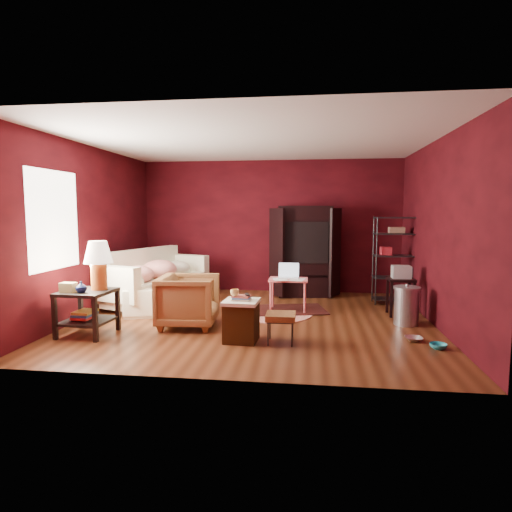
{
  "coord_description": "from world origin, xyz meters",
  "views": [
    {
      "loc": [
        0.89,
        -6.64,
        1.73
      ],
      "look_at": [
        0.0,
        0.2,
        1.0
      ],
      "focal_mm": 30.0,
      "sensor_mm": 36.0,
      "label": 1
    }
  ],
  "objects_px": {
    "armchair": "(189,298)",
    "laptop_desk": "(288,282)",
    "hamper": "(241,320)",
    "tv_armoire": "(305,249)",
    "side_table": "(93,279)",
    "wire_shelving": "(396,256)",
    "sofa": "(155,280)"
  },
  "relations": [
    {
      "from": "hamper",
      "to": "laptop_desk",
      "type": "relative_size",
      "value": 0.77
    },
    {
      "from": "side_table",
      "to": "wire_shelving",
      "type": "bearing_deg",
      "value": 29.52
    },
    {
      "from": "armchair",
      "to": "wire_shelving",
      "type": "relative_size",
      "value": 0.53
    },
    {
      "from": "hamper",
      "to": "tv_armoire",
      "type": "bearing_deg",
      "value": 76.39
    },
    {
      "from": "armchair",
      "to": "laptop_desk",
      "type": "height_order",
      "value": "armchair"
    },
    {
      "from": "sofa",
      "to": "laptop_desk",
      "type": "xyz_separation_m",
      "value": [
        2.5,
        -0.24,
        0.07
      ]
    },
    {
      "from": "side_table",
      "to": "wire_shelving",
      "type": "height_order",
      "value": "wire_shelving"
    },
    {
      "from": "armchair",
      "to": "side_table",
      "type": "relative_size",
      "value": 0.65
    },
    {
      "from": "wire_shelving",
      "to": "hamper",
      "type": "bearing_deg",
      "value": -135.52
    },
    {
      "from": "armchair",
      "to": "laptop_desk",
      "type": "xyz_separation_m",
      "value": [
        1.43,
        1.2,
        0.08
      ]
    },
    {
      "from": "laptop_desk",
      "to": "wire_shelving",
      "type": "bearing_deg",
      "value": 23.27
    },
    {
      "from": "armchair",
      "to": "hamper",
      "type": "relative_size",
      "value": 1.35
    },
    {
      "from": "hamper",
      "to": "tv_armoire",
      "type": "height_order",
      "value": "tv_armoire"
    },
    {
      "from": "laptop_desk",
      "to": "sofa",
      "type": "bearing_deg",
      "value": 174.39
    },
    {
      "from": "side_table",
      "to": "armchair",
      "type": "bearing_deg",
      "value": 24.52
    },
    {
      "from": "sofa",
      "to": "wire_shelving",
      "type": "relative_size",
      "value": 1.39
    },
    {
      "from": "laptop_desk",
      "to": "side_table",
      "type": "bearing_deg",
      "value": -146.58
    },
    {
      "from": "wire_shelving",
      "to": "sofa",
      "type": "bearing_deg",
      "value": -174.85
    },
    {
      "from": "side_table",
      "to": "hamper",
      "type": "distance_m",
      "value": 2.17
    },
    {
      "from": "armchair",
      "to": "tv_armoire",
      "type": "xyz_separation_m",
      "value": [
        1.68,
        2.59,
        0.52
      ]
    },
    {
      "from": "laptop_desk",
      "to": "tv_armoire",
      "type": "bearing_deg",
      "value": 79.52
    },
    {
      "from": "armchair",
      "to": "laptop_desk",
      "type": "distance_m",
      "value": 1.86
    },
    {
      "from": "hamper",
      "to": "tv_armoire",
      "type": "relative_size",
      "value": 0.35
    },
    {
      "from": "hamper",
      "to": "laptop_desk",
      "type": "bearing_deg",
      "value": 73.92
    },
    {
      "from": "side_table",
      "to": "wire_shelving",
      "type": "xyz_separation_m",
      "value": [
        4.58,
        2.6,
        0.1
      ]
    },
    {
      "from": "sofa",
      "to": "hamper",
      "type": "relative_size",
      "value": 3.56
    },
    {
      "from": "hamper",
      "to": "wire_shelving",
      "type": "bearing_deg",
      "value": 47.12
    },
    {
      "from": "sofa",
      "to": "wire_shelving",
      "type": "distance_m",
      "value": 4.51
    },
    {
      "from": "sofa",
      "to": "side_table",
      "type": "distance_m",
      "value": 2.02
    },
    {
      "from": "hamper",
      "to": "side_table",
      "type": "bearing_deg",
      "value": 178.14
    },
    {
      "from": "armchair",
      "to": "laptop_desk",
      "type": "relative_size",
      "value": 1.05
    },
    {
      "from": "tv_armoire",
      "to": "wire_shelving",
      "type": "xyz_separation_m",
      "value": [
        1.7,
        -0.54,
        -0.06
      ]
    }
  ]
}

